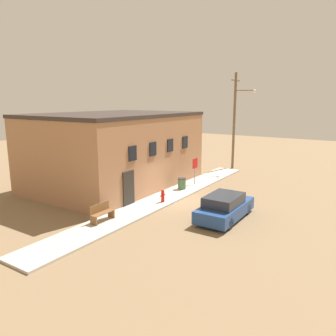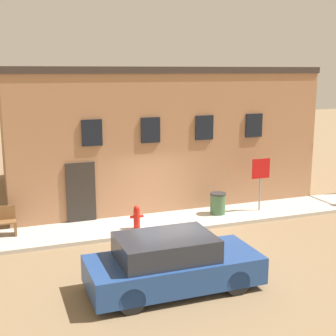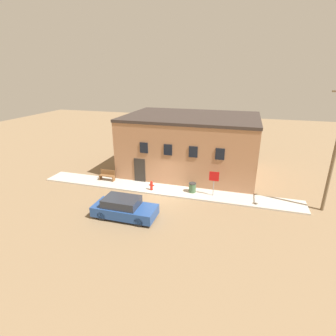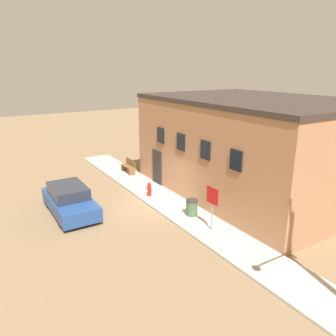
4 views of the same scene
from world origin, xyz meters
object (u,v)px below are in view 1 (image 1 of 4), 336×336
at_px(fire_hydrant, 163,196).
at_px(trash_bin, 182,183).
at_px(stop_sign, 195,166).
at_px(bench, 102,213).
at_px(utility_pole, 236,118).
at_px(parked_car, 225,207).

relative_size(fire_hydrant, trash_bin, 1.01).
bearing_deg(stop_sign, bench, 177.27).
xyz_separation_m(fire_hydrant, utility_pole, (12.57, 0.37, 4.22)).
relative_size(trash_bin, utility_pole, 0.09).
bearing_deg(utility_pole, trash_bin, 178.89).
bearing_deg(bench, parked_car, -51.60).
height_order(bench, parked_car, parked_car).
relative_size(bench, parked_car, 0.33).
bearing_deg(parked_car, trash_bin, 53.01).
bearing_deg(bench, fire_hydrant, -10.83).
relative_size(utility_pole, parked_car, 2.07).
bearing_deg(utility_pole, bench, 178.37).
xyz_separation_m(fire_hydrant, bench, (-4.46, 0.85, 0.04)).
xyz_separation_m(utility_pole, parked_car, (-12.96, -4.65, -4.07)).
relative_size(stop_sign, bench, 1.43).
relative_size(stop_sign, utility_pole, 0.23).
bearing_deg(utility_pole, fire_hydrant, -178.33).
height_order(fire_hydrant, trash_bin, fire_hydrant).
bearing_deg(bench, stop_sign, -2.73).
height_order(trash_bin, parked_car, parked_car).
distance_m(fire_hydrant, trash_bin, 3.30).
distance_m(stop_sign, parked_car, 7.14).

